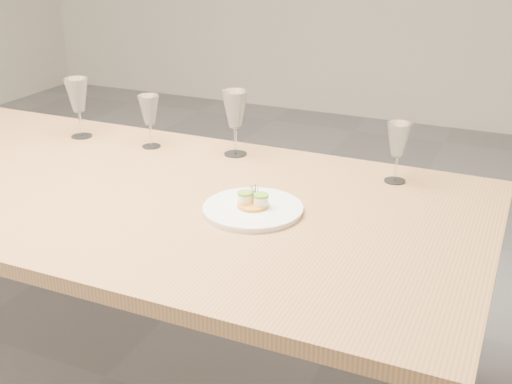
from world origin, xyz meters
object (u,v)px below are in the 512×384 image
at_px(wine_glass_1, 149,111).
at_px(wine_glass_2, 235,110).
at_px(dinner_plate, 253,208).
at_px(dining_table, 85,198).
at_px(wine_glass_0, 77,96).
at_px(wine_glass_3, 398,141).

relative_size(wine_glass_1, wine_glass_2, 0.84).
bearing_deg(dinner_plate, wine_glass_2, 121.62).
xyz_separation_m(dining_table, wine_glass_0, (-0.26, 0.32, 0.22)).
distance_m(wine_glass_0, wine_glass_1, 0.29).
distance_m(dinner_plate, wine_glass_0, 0.91).
height_order(dinner_plate, wine_glass_1, wine_glass_1).
bearing_deg(wine_glass_3, wine_glass_2, 177.66).
bearing_deg(dining_table, wine_glass_1, 84.09).
relative_size(dinner_plate, wine_glass_2, 1.25).
bearing_deg(dining_table, wine_glass_3, 22.19).
relative_size(dining_table, dinner_plate, 8.93).
bearing_deg(wine_glass_2, dinner_plate, -58.38).
bearing_deg(wine_glass_2, dining_table, -131.41).
bearing_deg(wine_glass_3, wine_glass_1, -178.28).
xyz_separation_m(dining_table, wine_glass_3, (0.87, 0.36, 0.19)).
distance_m(wine_glass_1, wine_glass_3, 0.84).
bearing_deg(wine_glass_0, wine_glass_2, 5.25).
distance_m(dinner_plate, wine_glass_3, 0.49).
bearing_deg(wine_glass_1, dining_table, -95.91).
bearing_deg(wine_glass_3, wine_glass_0, -178.37).
bearing_deg(wine_glass_2, wine_glass_0, -174.75).
xyz_separation_m(dinner_plate, wine_glass_2, (-0.24, 0.39, 0.14)).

